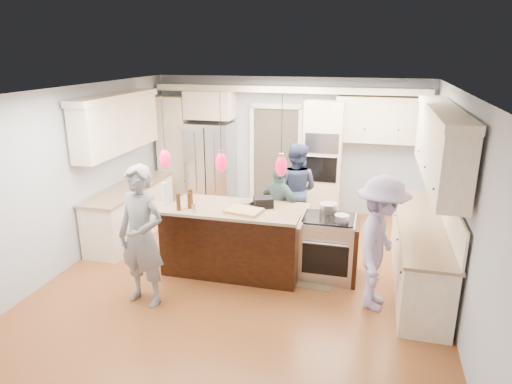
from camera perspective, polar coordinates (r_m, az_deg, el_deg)
ground_plane at (r=7.03m, az=-0.72°, el=-9.82°), size 6.00×6.00×0.00m
room_shell at (r=6.40m, az=-0.78°, el=4.80°), size 5.54×6.04×2.72m
refrigerator at (r=9.52m, az=-5.64°, el=3.28°), size 0.90×0.70×1.80m
oven_column at (r=8.98m, az=8.35°, el=3.96°), size 0.72×0.69×2.30m
back_upper_cabinets at (r=9.23m, az=-0.79°, el=7.81°), size 5.30×0.61×2.54m
right_counter_run at (r=6.74m, az=20.49°, el=-2.44°), size 0.64×3.10×2.51m
left_cabinets at (r=8.24m, az=-15.90°, el=1.56°), size 0.64×2.30×2.51m
kitchen_island at (r=6.94m, az=-2.57°, el=-5.76°), size 2.10×1.46×1.12m
island_range at (r=6.78m, az=9.18°, el=-6.83°), size 0.82×0.71×0.92m
pendant_lights at (r=6.00m, az=-4.36°, el=3.75°), size 1.75×0.15×1.03m
person_bar_end at (r=6.03m, az=-14.11°, el=-5.40°), size 0.75×0.57×1.87m
person_far_left at (r=8.08m, az=4.95°, el=0.27°), size 0.91×0.77×1.68m
person_far_right at (r=7.44m, az=2.99°, el=-2.11°), size 0.92×0.73×1.46m
person_range_side at (r=5.98m, az=15.26°, el=-6.23°), size 0.84×1.23×1.76m
floor_rug at (r=6.97m, az=7.25°, el=-10.14°), size 0.70×0.96×0.01m
water_bottle at (r=6.48m, az=-11.32°, el=-0.26°), size 0.10×0.10×0.33m
beer_bottle_a at (r=6.32m, az=-8.33°, el=-1.07°), size 0.07×0.07×0.22m
beer_bottle_b at (r=6.27m, az=-9.68°, el=-1.22°), size 0.06×0.06×0.24m
beer_bottle_c at (r=6.36m, az=-8.18°, el=-0.78°), size 0.08×0.08×0.26m
drink_can at (r=6.18m, az=-7.75°, el=-2.03°), size 0.07×0.07×0.11m
cutting_board at (r=6.15m, az=-1.53°, el=-2.35°), size 0.52×0.41×0.04m
pot_large at (r=6.75m, az=9.03°, el=-2.02°), size 0.25×0.25×0.15m
pot_small at (r=6.45m, az=10.69°, el=-3.26°), size 0.20×0.20×0.10m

